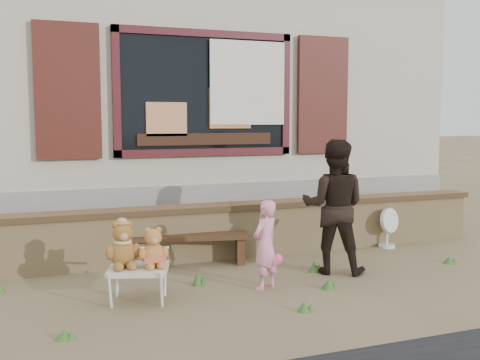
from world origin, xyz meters
name	(u,v)px	position (x,y,z in m)	size (l,w,h in m)	color
ground	(259,278)	(0.00, 0.00, 0.00)	(80.00, 80.00, 0.00)	brown
shopfront	(164,102)	(0.00, 4.49, 2.00)	(8.04, 5.13, 4.00)	#9F9681
brick_wall	(229,230)	(0.00, 1.00, 0.34)	(7.10, 0.36, 0.67)	tan
bench	(187,243)	(-0.58, 0.80, 0.26)	(1.44, 0.62, 0.36)	#372113
folding_chair	(138,270)	(-1.36, -0.33, 0.30)	(0.66, 0.62, 0.33)	beige
teddy_bear_left	(123,243)	(-1.49, -0.29, 0.56)	(0.33, 0.28, 0.45)	brown
teddy_bear_right	(153,247)	(-1.23, -0.37, 0.52)	(0.28, 0.24, 0.38)	#9C612B
child	(265,245)	(-0.09, -0.37, 0.45)	(0.33, 0.22, 0.90)	pink
adult	(334,206)	(0.86, -0.07, 0.74)	(0.72, 0.56, 1.48)	black
fan_right	(387,228)	(2.15, 0.75, 0.27)	(0.34, 0.22, 0.53)	silver
grass_tufts	(230,284)	(-0.44, -0.28, 0.06)	(5.12, 1.68, 0.14)	#365E25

